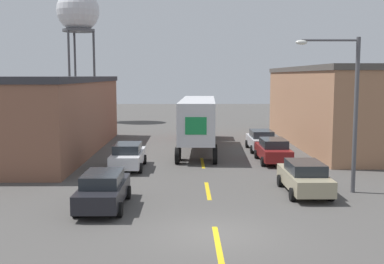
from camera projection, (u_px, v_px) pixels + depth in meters
name	position (u px, v px, depth m)	size (l,w,h in m)	color
ground_plane	(216.00, 234.00, 17.08)	(160.00, 160.00, 0.00)	#4C4947
road_centerline	(208.00, 191.00, 23.60)	(0.20, 18.73, 0.01)	gold
warehouse_left	(3.00, 115.00, 35.26)	(13.88, 20.95, 5.56)	brown
warehouse_right	(367.00, 106.00, 39.28)	(12.41, 21.78, 6.34)	#9E7051
semi_truck	(199.00, 118.00, 37.07)	(3.37, 15.27, 3.90)	#B21919
parked_car_right_mid	(273.00, 150.00, 31.25)	(1.96, 4.65, 1.55)	maroon
parked_car_right_near	(304.00, 177.00, 22.97)	(1.96, 4.65, 1.55)	tan
parked_car_left_far	(128.00, 156.00, 29.11)	(1.96, 4.65, 1.55)	silver
parked_car_right_far	(261.00, 140.00, 36.22)	(1.96, 4.65, 1.55)	silver
parked_car_left_near	(103.00, 189.00, 20.47)	(1.96, 4.65, 1.55)	black
water_tower	(78.00, 12.00, 58.12)	(5.13, 5.13, 16.02)	#47474C
street_lamp	(348.00, 102.00, 22.76)	(3.06, 0.32, 7.41)	#4C4C51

